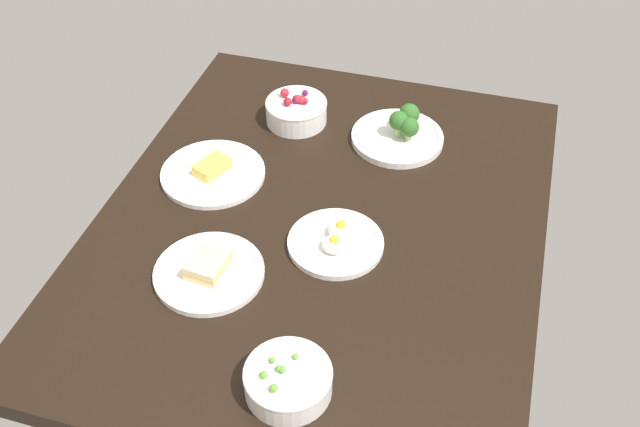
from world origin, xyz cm
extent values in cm
cube|color=black|center=(0.00, 0.00, 2.00)|extent=(110.17, 87.78, 4.00)
cylinder|color=white|center=(39.54, 6.14, 6.26)|extent=(14.10, 14.10, 4.52)
torus|color=white|center=(39.54, 6.14, 8.52)|extent=(14.34, 14.34, 0.80)
sphere|color=#599E38|center=(39.49, 4.69, 9.08)|extent=(1.12, 1.12, 1.12)
sphere|color=#599E38|center=(43.23, 5.10, 9.20)|extent=(1.36, 1.36, 1.36)
sphere|color=#599E38|center=(39.55, 5.30, 9.14)|extent=(1.22, 1.22, 1.22)
sphere|color=#599E38|center=(38.24, 3.14, 9.04)|extent=(1.03, 1.03, 1.03)
sphere|color=#599E38|center=(36.52, 6.48, 9.04)|extent=(1.03, 1.03, 1.03)
sphere|color=#599E38|center=(41.32, 2.81, 9.17)|extent=(1.30, 1.30, 1.30)
cylinder|color=white|center=(-31.21, -14.74, 6.54)|extent=(14.08, 14.08, 5.07)
torus|color=white|center=(-31.21, -14.74, 9.07)|extent=(14.31, 14.31, 0.80)
sphere|color=#B2232D|center=(-31.52, -13.41, 10.00)|extent=(1.85, 1.85, 1.85)
sphere|color=maroon|center=(-31.47, -12.68, 9.81)|extent=(1.48, 1.48, 1.48)
sphere|color=#B2232D|center=(-31.52, -14.40, 10.06)|extent=(1.98, 1.98, 1.98)
sphere|color=maroon|center=(-31.63, -14.88, 9.94)|extent=(1.73, 1.73, 1.73)
sphere|color=#59144C|center=(-31.19, -14.80, 9.88)|extent=(1.62, 1.62, 1.62)
sphere|color=#59144C|center=(-34.79, -13.64, 9.79)|extent=(1.43, 1.43, 1.43)
sphere|color=#B2232D|center=(-33.00, -18.06, 10.13)|extent=(2.12, 2.12, 2.12)
sphere|color=maroon|center=(-29.82, -16.32, 10.05)|extent=(1.95, 1.95, 1.95)
cylinder|color=white|center=(5.86, 4.83, 4.64)|extent=(18.67, 18.67, 1.28)
torus|color=#B7B7BC|center=(5.86, 4.83, 5.28)|extent=(16.93, 16.93, 0.50)
ellipsoid|color=white|center=(4.05, 5.38, 6.66)|extent=(5.02, 5.02, 2.76)
sphere|color=yellow|center=(4.05, 5.38, 7.90)|extent=(2.01, 2.01, 2.01)
ellipsoid|color=white|center=(8.14, 5.14, 6.58)|extent=(4.70, 4.70, 2.59)
sphere|color=yellow|center=(8.14, 5.14, 7.74)|extent=(1.88, 1.88, 1.88)
cylinder|color=white|center=(19.83, -15.69, 4.62)|extent=(20.61, 20.61, 1.23)
torus|color=#B7B7BC|center=(19.83, -15.69, 5.23)|extent=(18.64, 18.64, 0.50)
cube|color=beige|center=(19.83, -15.69, 5.83)|extent=(8.39, 7.11, 1.20)
cube|color=#E5B24C|center=(19.83, -15.69, 6.83)|extent=(8.39, 7.11, 0.80)
cube|color=beige|center=(19.83, -15.69, 7.83)|extent=(8.39, 7.11, 1.20)
cylinder|color=white|center=(-30.35, 9.43, 4.78)|extent=(20.78, 20.78, 1.56)
torus|color=#B7B7BC|center=(-30.35, 9.43, 5.56)|extent=(18.79, 18.79, 0.50)
cylinder|color=#9EBC72|center=(-30.06, 9.45, 6.86)|extent=(1.51, 1.51, 2.59)
sphere|color=#2D6023|center=(-30.06, 9.45, 9.77)|extent=(4.32, 4.32, 4.32)
cylinder|color=#9EBC72|center=(-29.26, 12.09, 6.50)|extent=(1.52, 1.52, 1.89)
sphere|color=#2D6023|center=(-29.26, 12.09, 9.08)|extent=(4.35, 4.35, 4.35)
cylinder|color=#9EBC72|center=(-33.07, 11.24, 6.84)|extent=(1.63, 1.63, 2.56)
sphere|color=#2D6023|center=(-33.07, 11.24, 9.87)|extent=(4.67, 4.67, 4.67)
cylinder|color=white|center=(-7.28, -25.97, 4.57)|extent=(22.34, 22.34, 1.13)
torus|color=#B7B7BC|center=(-7.28, -25.97, 5.13)|extent=(20.16, 20.16, 0.50)
cube|color=#F2D14C|center=(-7.28, -25.97, 6.40)|extent=(8.67, 7.10, 2.53)
camera|label=1|loc=(103.96, 30.04, 106.04)|focal=41.67mm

